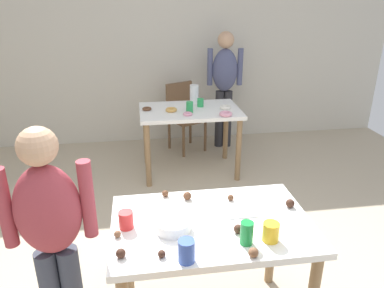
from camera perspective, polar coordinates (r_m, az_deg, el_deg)
name	(u,v)px	position (r m, az deg, el deg)	size (l,w,h in m)	color
wall_back	(158,45)	(5.03, -5.21, 15.00)	(6.40, 0.10, 2.60)	beige
dining_table_near	(211,238)	(2.14, 3.02, -14.36)	(1.10, 0.72, 0.75)	white
dining_table_far	(190,119)	(4.08, -0.33, 3.91)	(1.10, 0.72, 0.75)	white
chair_far_table	(184,112)	(4.80, -1.30, 4.92)	(0.54, 0.54, 0.87)	brown
person_girl_near	(52,232)	(2.02, -20.87, -12.62)	(0.45, 0.22, 1.37)	#383D4C
person_adult_far	(225,80)	(4.79, 5.06, 9.80)	(0.46, 0.24, 1.50)	#28282D
mixing_bowl	(173,225)	(2.00, -2.95, -12.37)	(0.20, 0.20, 0.06)	white
soda_can	(247,233)	(1.90, 8.46, -13.47)	(0.07, 0.07, 0.12)	#198438
fork_near	(244,217)	(2.12, 8.02, -11.20)	(0.17, 0.02, 0.01)	silver
cup_near_0	(186,251)	(1.78, -0.86, -16.24)	(0.08, 0.08, 0.11)	#3351B2
cup_near_1	(271,232)	(1.95, 12.11, -13.16)	(0.08, 0.08, 0.10)	yellow
cup_near_2	(126,220)	(2.03, -10.18, -11.50)	(0.08, 0.08, 0.10)	red
cake_ball_0	(290,203)	(2.26, 14.96, -8.88)	(0.05, 0.05, 0.05)	#3D2319
cake_ball_1	(238,229)	(1.99, 7.18, -12.92)	(0.05, 0.05, 0.05)	#3D2319
cake_ball_2	(253,253)	(1.85, 9.48, -16.25)	(0.05, 0.05, 0.05)	brown
cake_ball_3	(187,196)	(2.26, -0.73, -8.03)	(0.05, 0.05, 0.05)	brown
cake_ball_4	(231,198)	(2.27, 6.00, -8.25)	(0.04, 0.04, 0.04)	brown
cake_ball_5	(162,254)	(1.83, -4.72, -16.61)	(0.04, 0.04, 0.04)	#3D2319
cake_ball_6	(165,194)	(2.30, -4.16, -7.67)	(0.04, 0.04, 0.04)	brown
cake_ball_7	(121,253)	(1.85, -10.97, -16.29)	(0.05, 0.05, 0.05)	#3D2319
cake_ball_8	(117,234)	(1.99, -11.48, -13.51)	(0.04, 0.04, 0.04)	brown
pitcher_far	(194,94)	(4.30, 0.34, 7.82)	(0.10, 0.10, 0.20)	white
cup_far_0	(190,107)	(3.92, -0.37, 5.74)	(0.07, 0.07, 0.12)	green
cup_far_1	(200,103)	(4.14, 1.31, 6.43)	(0.07, 0.07, 0.09)	green
donut_far_0	(171,110)	(3.97, -3.23, 5.32)	(0.12, 0.12, 0.04)	gold
donut_far_1	(188,114)	(3.84, -0.67, 4.69)	(0.10, 0.10, 0.03)	pink
donut_far_2	(225,107)	(4.08, 5.20, 5.70)	(0.12, 0.12, 0.04)	white
donut_far_3	(147,109)	(4.04, -7.00, 5.43)	(0.10, 0.10, 0.03)	brown
donut_far_4	(226,114)	(3.83, 5.25, 4.67)	(0.14, 0.14, 0.04)	pink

